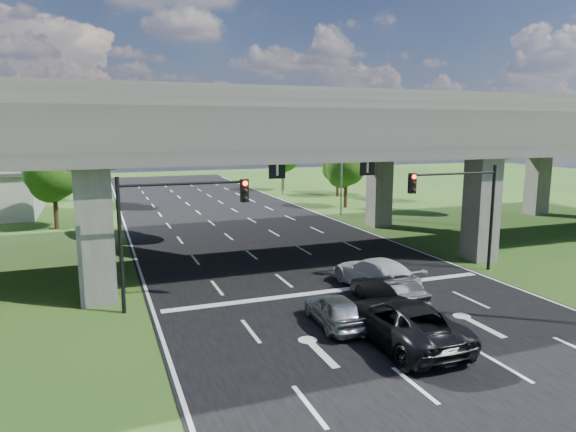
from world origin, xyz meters
TOP-DOWN VIEW (x-y plane):
  - ground at (0.00, 0.00)m, footprint 160.00×160.00m
  - road at (0.00, 10.00)m, footprint 18.00×120.00m
  - overpass at (0.00, 12.00)m, footprint 80.00×15.00m
  - signal_right at (7.82, 3.94)m, footprint 5.76×0.54m
  - signal_left at (-7.82, 3.94)m, footprint 5.76×0.54m
  - streetlight_far at (10.10, 24.00)m, footprint 3.38×0.25m
  - streetlight_beyond at (10.10, 40.00)m, footprint 3.38×0.25m
  - tree_left_near at (-13.95, 26.00)m, footprint 4.50×4.50m
  - tree_left_mid at (-16.95, 34.00)m, footprint 3.91×3.90m
  - tree_left_far at (-12.95, 42.00)m, footprint 4.80×4.80m
  - tree_right_near at (13.05, 28.00)m, footprint 4.20×4.20m
  - tree_right_mid at (16.05, 36.00)m, footprint 3.91×3.90m
  - tree_right_far at (12.05, 44.00)m, footprint 4.50×4.50m
  - car_silver at (-2.02, -0.69)m, footprint 1.76×3.96m
  - car_dark at (1.36, 0.74)m, footprint 1.86×4.32m
  - car_white at (1.99, 3.00)m, footprint 2.69×5.66m
  - car_trailing at (-0.37, -3.06)m, footprint 2.76×5.96m

SIDE VIEW (x-z plane):
  - ground at x=0.00m, z-range 0.00..0.00m
  - road at x=0.00m, z-range 0.00..0.03m
  - car_silver at x=-2.02m, z-range 0.03..1.35m
  - car_dark at x=1.36m, z-range 0.03..1.41m
  - car_white at x=1.99m, z-range 0.03..1.62m
  - car_trailing at x=-0.37m, z-range 0.03..1.68m
  - tree_left_mid at x=-16.95m, z-range 0.79..7.55m
  - tree_right_mid at x=16.05m, z-range 0.79..7.55m
  - signal_right at x=7.82m, z-range 1.19..7.19m
  - signal_left at x=-7.82m, z-range 1.19..7.19m
  - tree_right_near at x=13.05m, z-range 0.86..8.14m
  - tree_left_near at x=-13.95m, z-range 0.92..8.72m
  - tree_right_far at x=12.05m, z-range 0.92..8.72m
  - tree_left_far at x=-12.95m, z-range 0.98..9.30m
  - streetlight_far at x=10.10m, z-range 0.85..10.85m
  - streetlight_beyond at x=10.10m, z-range 0.85..10.85m
  - overpass at x=0.00m, z-range 2.92..12.92m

